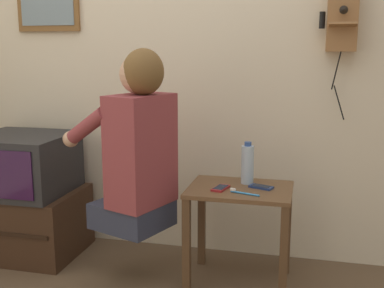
% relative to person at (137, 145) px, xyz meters
% --- Properties ---
extents(wall_back, '(6.80, 0.05, 2.55)m').
position_rel_person_xyz_m(wall_back, '(0.17, 0.55, 0.50)').
color(wall_back, beige).
rests_on(wall_back, ground_plane).
extents(side_table, '(0.55, 0.41, 0.54)m').
position_rel_person_xyz_m(side_table, '(0.53, 0.13, -0.35)').
color(side_table, brown).
rests_on(side_table, ground_plane).
extents(person, '(0.60, 0.51, 0.96)m').
position_rel_person_xyz_m(person, '(0.00, 0.00, 0.00)').
color(person, '#2D3347').
rests_on(person, ground_plane).
extents(tv_stand, '(0.70, 0.53, 0.40)m').
position_rel_person_xyz_m(tv_stand, '(-0.84, 0.21, -0.57)').
color(tv_stand, '#382316').
rests_on(tv_stand, ground_plane).
extents(television, '(0.56, 0.53, 0.36)m').
position_rel_person_xyz_m(television, '(-0.82, 0.20, -0.19)').
color(television, '#232326').
rests_on(television, tv_stand).
extents(wall_phone_antique, '(0.20, 0.18, 0.79)m').
position_rel_person_xyz_m(wall_phone_antique, '(1.02, 0.47, 0.67)').
color(wall_phone_antique, olive).
extents(cell_phone_held, '(0.09, 0.13, 0.01)m').
position_rel_person_xyz_m(cell_phone_held, '(0.43, 0.08, -0.22)').
color(cell_phone_held, maroon).
rests_on(cell_phone_held, side_table).
extents(cell_phone_spare, '(0.14, 0.10, 0.01)m').
position_rel_person_xyz_m(cell_phone_spare, '(0.64, 0.15, -0.22)').
color(cell_phone_spare, navy).
rests_on(cell_phone_spare, side_table).
extents(water_bottle, '(0.07, 0.07, 0.23)m').
position_rel_person_xyz_m(water_bottle, '(0.55, 0.22, -0.12)').
color(water_bottle, '#ADC6DB').
rests_on(water_bottle, side_table).
extents(toothbrush, '(0.16, 0.06, 0.02)m').
position_rel_person_xyz_m(toothbrush, '(0.56, 0.02, -0.22)').
color(toothbrush, '#338CD8').
rests_on(toothbrush, side_table).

